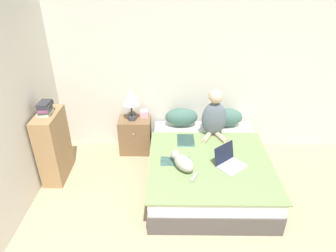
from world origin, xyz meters
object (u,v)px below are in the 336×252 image
(pillow_near, at_px, (181,117))
(cat_tabby, at_px, (183,162))
(nightstand, at_px, (135,135))
(tissue_box, at_px, (144,114))
(pillow_far, at_px, (226,117))
(bed, at_px, (208,168))
(laptop_open, at_px, (229,162))
(table_lamp, at_px, (131,99))
(person_sitting, at_px, (214,116))
(book_stack_top, at_px, (45,108))
(bookshelf, at_px, (54,146))

(pillow_near, distance_m, cat_tabby, 1.13)
(cat_tabby, distance_m, nightstand, 1.35)
(cat_tabby, xyz_separation_m, tissue_box, (-0.57, 1.18, 0.08))
(pillow_far, bearing_deg, bed, -113.43)
(bed, distance_m, nightstand, 1.35)
(laptop_open, relative_size, tissue_box, 3.22)
(nightstand, distance_m, table_lamp, 0.64)
(cat_tabby, height_order, tissue_box, tissue_box)
(bed, height_order, pillow_near, pillow_near)
(person_sitting, height_order, cat_tabby, person_sitting)
(pillow_near, xyz_separation_m, person_sitting, (0.47, -0.29, 0.18))
(book_stack_top, bearing_deg, table_lamp, 32.30)
(bed, relative_size, nightstand, 3.31)
(nightstand, distance_m, bookshelf, 1.27)
(book_stack_top, bearing_deg, tissue_box, 31.26)
(pillow_far, height_order, book_stack_top, book_stack_top)
(book_stack_top, bearing_deg, laptop_open, -8.81)
(pillow_near, relative_size, tissue_box, 3.62)
(bed, bearing_deg, book_stack_top, 176.62)
(tissue_box, bearing_deg, pillow_far, -2.47)
(person_sitting, height_order, tissue_box, person_sitting)
(nightstand, height_order, bookshelf, bookshelf)
(pillow_far, distance_m, laptop_open, 1.07)
(tissue_box, distance_m, book_stack_top, 1.50)
(laptop_open, xyz_separation_m, bookshelf, (-2.39, 0.37, -0.02))
(table_lamp, xyz_separation_m, tissue_box, (0.19, 0.09, -0.29))
(bed, bearing_deg, bookshelf, 176.52)
(pillow_far, bearing_deg, cat_tabby, -122.41)
(laptop_open, relative_size, table_lamp, 0.92)
(pillow_near, height_order, book_stack_top, book_stack_top)
(person_sitting, bearing_deg, bed, -102.63)
(bed, distance_m, tissue_box, 1.34)
(pillow_near, xyz_separation_m, bookshelf, (-1.80, -0.68, -0.11))
(laptop_open, xyz_separation_m, nightstand, (-1.33, 1.03, -0.23))
(laptop_open, xyz_separation_m, book_stack_top, (-2.39, 0.37, 0.57))
(bed, height_order, cat_tabby, cat_tabby)
(nightstand, bearing_deg, pillow_far, 1.02)
(person_sitting, xyz_separation_m, book_stack_top, (-2.28, -0.39, 0.30))
(pillow_near, distance_m, bookshelf, 1.93)
(person_sitting, bearing_deg, bookshelf, -170.24)
(pillow_near, relative_size, laptop_open, 1.13)
(bed, relative_size, pillow_near, 3.83)
(pillow_far, xyz_separation_m, laptop_open, (-0.12, -1.06, -0.09))
(person_sitting, bearing_deg, tissue_box, 161.81)
(nightstand, relative_size, bookshelf, 0.58)
(bookshelf, bearing_deg, book_stack_top, -124.23)
(bed, height_order, person_sitting, person_sitting)
(cat_tabby, bearing_deg, pillow_near, -35.59)
(nightstand, bearing_deg, bed, -35.79)
(laptop_open, relative_size, book_stack_top, 1.78)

